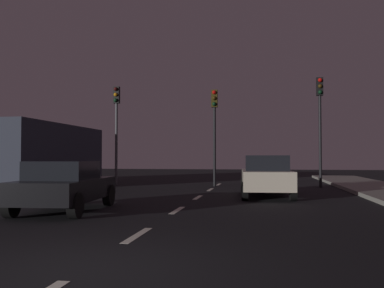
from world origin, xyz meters
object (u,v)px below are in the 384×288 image
traffic_signal_center (214,119)px  car_stopped_ahead (266,176)px  traffic_signal_right (320,111)px  car_adjacent_lane (65,185)px  traffic_signal_left (116,116)px

traffic_signal_center → car_stopped_ahead: 6.44m
traffic_signal_right → car_adjacent_lane: (-8.20, -10.63, -3.07)m
traffic_signal_center → car_adjacent_lane: 11.37m
car_stopped_ahead → car_adjacent_lane: size_ratio=1.11×
traffic_signal_right → traffic_signal_center: bearing=-180.0°
traffic_signal_center → traffic_signal_right: (5.26, 0.00, 0.30)m
traffic_signal_left → car_stopped_ahead: (7.84, -5.26, -2.90)m
traffic_signal_left → car_adjacent_lane: size_ratio=1.32×
traffic_signal_right → car_adjacent_lane: bearing=-127.7°
traffic_signal_right → car_adjacent_lane: traffic_signal_right is taller
traffic_signal_right → car_stopped_ahead: size_ratio=1.22×
traffic_signal_left → car_stopped_ahead: 9.88m
traffic_signal_left → car_stopped_ahead: bearing=-33.9°
car_stopped_ahead → traffic_signal_left: bearing=146.1°
traffic_signal_right → car_stopped_ahead: bearing=-117.3°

